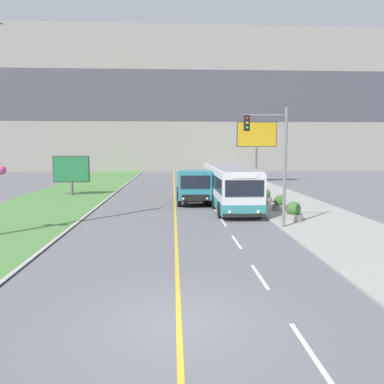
{
  "coord_description": "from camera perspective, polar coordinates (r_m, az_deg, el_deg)",
  "views": [
    {
      "loc": [
        -0.12,
        -8.77,
        4.3
      ],
      "look_at": [
        1.1,
        15.32,
        1.4
      ],
      "focal_mm": 35.0,
      "sensor_mm": 36.0,
      "label": 1
    }
  ],
  "objects": [
    {
      "name": "dump_truck",
      "position": [
        28.25,
        0.26,
        0.74
      ],
      "size": [
        2.51,
        6.66,
        2.58
      ],
      "color": "black",
      "rests_on": "ground_plane"
    },
    {
      "name": "planter_round_second",
      "position": [
        25.75,
        13.24,
        -1.75
      ],
      "size": [
        0.97,
        0.97,
        1.04
      ],
      "color": "gray",
      "rests_on": "sidewalk_right"
    },
    {
      "name": "billboard_large",
      "position": [
        46.15,
        9.83,
        8.31
      ],
      "size": [
        4.84,
        0.24,
        7.32
      ],
      "color": "#59595B",
      "rests_on": "ground_plane"
    },
    {
      "name": "traffic_light_mast",
      "position": [
        20.0,
        12.35,
        5.85
      ],
      "size": [
        2.28,
        0.32,
        6.32
      ],
      "color": "slate",
      "rests_on": "ground_plane"
    },
    {
      "name": "ground_plane",
      "position": [
        9.76,
        -2.0,
        -19.27
      ],
      "size": [
        300.0,
        300.0,
        0.0
      ],
      "primitive_type": "plane",
      "color": "slate"
    },
    {
      "name": "apartment_block_background",
      "position": [
        71.61,
        -2.87,
        13.56
      ],
      "size": [
        80.0,
        8.04,
        25.36
      ],
      "color": "gray",
      "rests_on": "ground_plane"
    },
    {
      "name": "planter_round_far",
      "position": [
        32.53,
        9.32,
        0.09
      ],
      "size": [
        0.95,
        0.95,
        1.02
      ],
      "color": "gray",
      "rests_on": "sidewalk_right"
    },
    {
      "name": "lane_marking_centre",
      "position": [
        10.73,
        -0.49,
        -16.73
      ],
      "size": [
        2.88,
        140.0,
        0.01
      ],
      "color": "gold",
      "rests_on": "ground_plane"
    },
    {
      "name": "city_bus",
      "position": [
        27.78,
        5.56,
        1.02
      ],
      "size": [
        2.7,
        12.67,
        2.94
      ],
      "color": "silver",
      "rests_on": "ground_plane"
    },
    {
      "name": "billboard_small",
      "position": [
        35.12,
        -17.9,
        3.23
      ],
      "size": [
        3.2,
        0.24,
        3.53
      ],
      "color": "#59595B",
      "rests_on": "ground_plane"
    },
    {
      "name": "planter_round_third",
      "position": [
        29.12,
        11.11,
        -0.69
      ],
      "size": [
        0.97,
        0.97,
        1.07
      ],
      "color": "gray",
      "rests_on": "sidewalk_right"
    },
    {
      "name": "planter_round_near",
      "position": [
        22.32,
        15.19,
        -3.02
      ],
      "size": [
        1.06,
        1.06,
        1.12
      ],
      "color": "gray",
      "rests_on": "sidewalk_right"
    }
  ]
}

